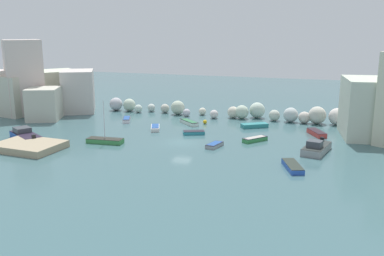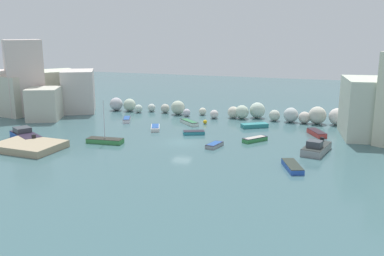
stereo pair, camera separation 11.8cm
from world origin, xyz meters
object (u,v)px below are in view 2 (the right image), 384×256
Objects in this scene: moored_boat_10 at (127,119)px; moored_boat_9 at (292,166)px; stone_dock at (29,146)px; moored_boat_1 at (155,128)px; moored_boat_11 at (255,139)px; moored_boat_0 at (189,122)px; moored_boat_6 at (25,136)px; channel_buoy at (205,122)px; moored_boat_3 at (316,148)px; moored_boat_4 at (214,145)px; moored_boat_8 at (317,133)px; moored_boat_2 at (105,140)px; moored_boat_7 at (255,126)px; moored_boat_5 at (194,133)px.

moored_boat_9 is at bearing -143.26° from moored_boat_10.
stone_dock is at bearing -105.62° from moored_boat_9.
moored_boat_1 reaches higher than moored_boat_11.
moored_boat_0 is 0.59× the size of moored_boat_6.
moored_boat_9 is at bearing -50.32° from channel_buoy.
moored_boat_3 is (19.92, -10.28, 0.28)m from moored_boat_0.
moored_boat_8 is at bearing 144.02° from moored_boat_4.
channel_buoy is 0.14× the size of moored_boat_9.
stone_dock is 2.09× the size of moored_boat_10.
moored_boat_2 reaches higher than moored_boat_0.
moored_boat_1 is 0.61× the size of moored_boat_3.
stone_dock is at bearing -171.83° from moored_boat_7.
moored_boat_0 is at bearing -120.45° from moored_boat_2.
moored_boat_0 reaches higher than moored_boat_5.
moored_boat_2 is 29.75m from moored_boat_8.
moored_boat_8 is at bearing 166.43° from moored_boat_11.
stone_dock is 23.54m from moored_boat_4.
moored_boat_0 is 1.09× the size of moored_boat_1.
moored_boat_4 is at bearing 103.67° from moored_boat_8.
channel_buoy is 8.64m from moored_boat_1.
moored_boat_2 is 14.63m from moored_boat_4.
channel_buoy is 0.11× the size of moored_boat_3.
moored_boat_2 reaches higher than moored_boat_8.
moored_boat_9 is at bearing 73.96° from moored_boat_4.
moored_boat_9 is (17.76, -17.57, -0.01)m from moored_boat_0.
channel_buoy is at bearing -107.89° from moored_boat_6.
moored_boat_4 is at bearing 164.96° from moored_boat_0.
moored_boat_5 is at bearing 157.02° from moored_boat_0.
stone_dock is at bearing 32.51° from moored_boat_2.
channel_buoy is 20.90m from moored_boat_3.
stone_dock is 1.89× the size of moored_boat_7.
moored_boat_5 is at bearing -147.42° from moored_boat_9.
moored_boat_4 is at bearing 37.36° from moored_boat_1.
channel_buoy is at bearing -160.40° from moored_boat_9.
channel_buoy is at bearing -110.29° from moored_boat_5.
stone_dock is 32.49m from moored_boat_9.
moored_boat_2 is 1.53× the size of moored_boat_10.
moored_boat_4 is (21.99, 8.40, -0.18)m from stone_dock.
moored_boat_10 is (-30.06, 0.00, -0.02)m from moored_boat_8.
moored_boat_3 is at bearing -129.77° from moored_boat_10.
moored_boat_3 is at bearing -81.32° from moored_boat_7.
moored_boat_8 is (34.27, 18.92, -0.10)m from stone_dock.
moored_boat_3 is 9.11m from moored_boat_8.
moored_boat_5 is at bearing -86.66° from channel_buoy.
moored_boat_8 is 9.92m from moored_boat_11.
moored_boat_2 reaches higher than moored_boat_1.
moored_boat_3 reaches higher than moored_boat_1.
moored_boat_11 is at bearing -111.50° from moored_boat_7.
moored_boat_2 is at bearing -68.67° from moored_boat_3.
moored_boat_10 is (-12.76, -2.19, -0.00)m from channel_buoy.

